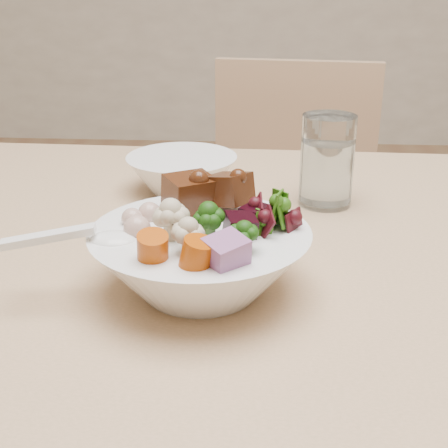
% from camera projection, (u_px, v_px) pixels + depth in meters
% --- Properties ---
extents(dining_table, '(1.51, 0.88, 0.70)m').
position_uv_depth(dining_table, '(385.00, 302.00, 0.76)').
color(dining_table, tan).
rests_on(dining_table, ground).
extents(chair_far, '(0.41, 0.41, 0.81)m').
position_uv_depth(chair_far, '(289.00, 226.00, 1.42)').
color(chair_far, tan).
rests_on(chair_far, ground).
extents(food_bowl, '(0.22, 0.22, 0.12)m').
position_uv_depth(food_bowl, '(202.00, 256.00, 0.63)').
color(food_bowl, white).
rests_on(food_bowl, dining_table).
extents(soup_spoon, '(0.13, 0.05, 0.03)m').
position_uv_depth(soup_spoon, '(97.00, 240.00, 0.60)').
color(soup_spoon, white).
rests_on(soup_spoon, food_bowl).
extents(water_glass, '(0.07, 0.07, 0.13)m').
position_uv_depth(water_glass, '(327.00, 164.00, 0.86)').
color(water_glass, white).
rests_on(water_glass, dining_table).
extents(side_bowl, '(0.16, 0.16, 0.05)m').
position_uv_depth(side_bowl, '(182.00, 174.00, 0.92)').
color(side_bowl, white).
rests_on(side_bowl, dining_table).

